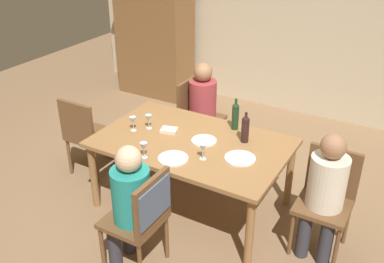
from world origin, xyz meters
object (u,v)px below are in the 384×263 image
(wine_bottle_tall_green, at_px, (235,115))
(wine_glass_near_left, at_px, (144,147))
(wine_glass_centre, at_px, (149,119))
(person_man_guest, at_px, (205,104))
(person_man_bearded, at_px, (129,199))
(armoire_cabinet, at_px, (154,24))
(chair_right_end, at_px, (327,194))
(chair_near, at_px, (145,212))
(chair_left_end, at_px, (86,132))
(person_woman_host, at_px, (326,188))
(dinner_plate_guest_left, at_px, (240,158))
(wine_glass_far, at_px, (133,121))
(wine_bottle_dark_red, at_px, (245,128))
(wine_glass_near_right, at_px, (203,148))
(handbag, at_px, (115,149))
(chair_far_left, at_px, (196,112))
(dinner_plate_host, at_px, (204,141))
(dining_table, at_px, (192,148))

(wine_bottle_tall_green, distance_m, wine_glass_near_left, 1.01)
(wine_glass_centre, bearing_deg, person_man_guest, 82.63)
(person_man_bearded, xyz_separation_m, person_man_guest, (-0.35, 1.89, 0.01))
(armoire_cabinet, relative_size, wine_glass_near_left, 14.63)
(chair_right_end, xyz_separation_m, wine_bottle_tall_green, (-1.04, 0.34, 0.35))
(chair_near, relative_size, chair_left_end, 1.00)
(person_woman_host, height_order, dinner_plate_guest_left, person_woman_host)
(wine_glass_far, bearing_deg, wine_bottle_tall_green, 32.15)
(chair_near, height_order, wine_glass_far, chair_near)
(armoire_cabinet, xyz_separation_m, person_man_bearded, (1.97, -3.26, -0.44))
(wine_bottle_dark_red, bearing_deg, wine_glass_near_left, -132.30)
(person_man_bearded, distance_m, wine_glass_near_right, 0.78)
(chair_left_end, relative_size, wine_glass_far, 6.17)
(chair_left_end, bearing_deg, handbag, 90.00)
(chair_left_end, xyz_separation_m, wine_glass_far, (0.67, -0.02, 0.31))
(wine_glass_centre, relative_size, wine_glass_far, 1.00)
(person_man_bearded, height_order, wine_bottle_tall_green, person_man_bearded)
(wine_bottle_dark_red, xyz_separation_m, wine_glass_far, (-1.04, -0.34, -0.03))
(dinner_plate_guest_left, height_order, handbag, dinner_plate_guest_left)
(armoire_cabinet, distance_m, dinner_plate_guest_left, 3.50)
(wine_glass_near_left, distance_m, wine_glass_near_right, 0.52)
(armoire_cabinet, distance_m, chair_near, 3.93)
(chair_left_end, bearing_deg, person_man_guest, 48.98)
(armoire_cabinet, relative_size, wine_bottle_tall_green, 6.74)
(chair_right_end, height_order, chair_left_end, same)
(chair_far_left, bearing_deg, handbag, -52.80)
(chair_left_end, height_order, person_woman_host, person_woman_host)
(person_man_bearded, distance_m, handbag, 1.88)
(handbag, bearing_deg, person_woman_host, -8.36)
(chair_right_end, bearing_deg, handbag, -5.87)
(chair_right_end, bearing_deg, person_woman_host, 90.00)
(wine_bottle_dark_red, bearing_deg, chair_far_left, 142.48)
(chair_far_left, relative_size, wine_glass_far, 6.17)
(wine_glass_centre, bearing_deg, person_woman_host, -1.11)
(armoire_cabinet, relative_size, person_man_bearded, 1.91)
(person_man_bearded, relative_size, wine_glass_centre, 7.65)
(person_woman_host, relative_size, wine_bottle_tall_green, 3.54)
(person_man_bearded, xyz_separation_m, dinner_plate_host, (0.13, 1.00, 0.09))
(wine_glass_near_left, relative_size, wine_glass_near_right, 1.00)
(dining_table, distance_m, chair_near, 0.96)
(chair_right_end, xyz_separation_m, person_man_bearded, (-1.30, -1.03, 0.12))
(person_man_bearded, relative_size, wine_bottle_tall_green, 3.52)
(chair_near, xyz_separation_m, wine_glass_centre, (-0.62, 0.96, 0.25))
(chair_far_left, xyz_separation_m, dinner_plate_guest_left, (1.02, -1.02, 0.21))
(person_man_guest, xyz_separation_m, wine_bottle_dark_red, (0.81, -0.71, 0.21))
(dining_table, distance_m, chair_far_left, 1.08)
(chair_near, distance_m, person_man_bearded, 0.16)
(wine_glass_far, relative_size, handbag, 0.53)
(dinner_plate_guest_left, distance_m, handbag, 1.96)
(chair_left_end, bearing_deg, dinner_plate_guest_left, 0.45)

